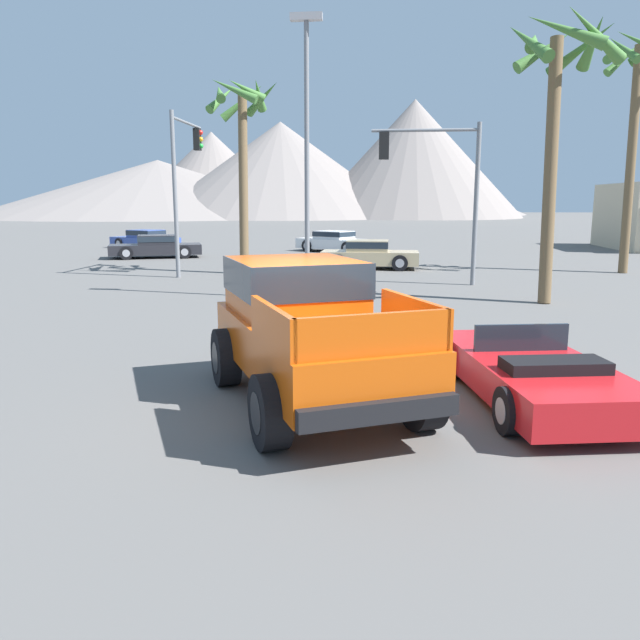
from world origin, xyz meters
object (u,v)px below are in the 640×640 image
palm_tree_tall (559,90)px  parked_car_tan (369,254)px  parked_car_white (335,241)px  traffic_light_main (435,173)px  traffic_light_crosswalk (185,165)px  street_lamp_post (307,134)px  parked_car_dark (156,246)px  palm_tree_leaning (242,128)px  parked_car_blue (145,239)px  palm_tree_short (636,96)px  orange_pickup_truck (306,324)px  red_convertible_car (532,374)px

palm_tree_tall → parked_car_tan: bearing=120.5°
parked_car_white → traffic_light_main: size_ratio=0.87×
traffic_light_crosswalk → street_lamp_post: street_lamp_post is taller
traffic_light_main → parked_car_tan: bearing=-65.3°
parked_car_dark → palm_tree_leaning: size_ratio=0.65×
parked_car_dark → parked_car_blue: bearing=5.1°
parked_car_white → palm_tree_short: (12.45, -9.51, 6.30)m
parked_car_dark → parked_car_white: size_ratio=1.03×
parked_car_tan → palm_tree_tall: bearing=32.0°
traffic_light_crosswalk → parked_car_tan: bearing=-70.3°
parked_car_dark → parked_car_blue: parked_car_dark is taller
palm_tree_tall → street_lamp_post: bearing=179.2°
parked_car_white → palm_tree_tall: 19.94m
orange_pickup_truck → palm_tree_leaning: (-4.45, 15.98, 4.55)m
traffic_light_main → traffic_light_crosswalk: (-9.53, 2.44, 0.45)m
palm_tree_short → parked_car_tan: bearing=176.6°
traffic_light_main → parked_car_dark: bearing=-34.6°
orange_pickup_truck → parked_car_blue: 31.86m
parked_car_white → palm_tree_tall: size_ratio=0.62×
orange_pickup_truck → red_convertible_car: bearing=-21.8°
parked_car_white → palm_tree_leaning: palm_tree_leaning is taller
parked_car_dark → parked_car_blue: (-3.01, 6.32, -0.02)m
parked_car_blue → traffic_light_main: 22.85m
parked_car_tan → palm_tree_tall: size_ratio=0.54×
street_lamp_post → palm_tree_tall: (6.88, -0.09, 1.06)m
parked_car_white → palm_tree_short: size_ratio=0.52×
street_lamp_post → palm_tree_tall: bearing=-0.8°
street_lamp_post → palm_tree_short: bearing=34.4°
street_lamp_post → traffic_light_crosswalk: bearing=132.0°
palm_tree_tall → parked_car_blue: bearing=134.9°
parked_car_white → parked_car_tan: bearing=45.9°
orange_pickup_truck → parked_car_tan: (0.53, 18.27, -0.50)m
parked_car_white → palm_tree_leaning: 12.60m
traffic_light_main → palm_tree_short: (7.98, 4.42, 3.07)m
palm_tree_tall → orange_pickup_truck: bearing=-121.5°
palm_tree_tall → palm_tree_leaning: (-10.21, 6.58, -0.17)m
parked_car_tan → parked_car_blue: 17.61m
traffic_light_crosswalk → palm_tree_tall: palm_tree_tall is taller
red_convertible_car → parked_car_blue: (-16.86, 28.64, 0.17)m
orange_pickup_truck → parked_car_white: size_ratio=1.06×
traffic_light_crosswalk → street_lamp_post: bearing=-138.0°
traffic_light_crosswalk → palm_tree_leaning: palm_tree_leaning is taller
parked_car_tan → palm_tree_short: (10.28, -0.60, 6.29)m
traffic_light_crosswalk → palm_tree_leaning: (2.24, 0.30, 1.39)m
parked_car_white → street_lamp_post: bearing=33.9°
parked_car_dark → traffic_light_main: bearing=-145.1°
parked_car_blue → orange_pickup_truck: bearing=-129.6°
orange_pickup_truck → street_lamp_post: (-1.12, 9.50, 3.65)m
orange_pickup_truck → palm_tree_tall: palm_tree_tall is taller
traffic_light_main → palm_tree_short: size_ratio=0.59×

